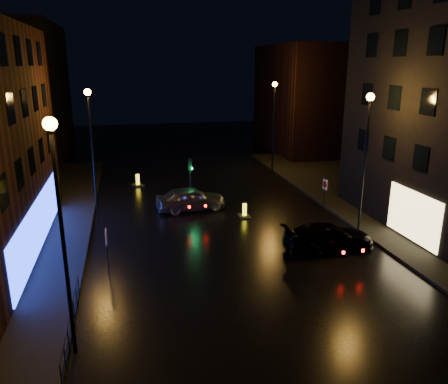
{
  "coord_description": "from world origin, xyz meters",
  "views": [
    {
      "loc": [
        -5.58,
        -16.22,
        9.91
      ],
      "look_at": [
        -0.21,
        7.34,
        2.8
      ],
      "focal_mm": 35.0,
      "sensor_mm": 36.0,
      "label": 1
    }
  ],
  "objects_px": {
    "traffic_signal": "(191,198)",
    "bollard_far": "(138,183)",
    "road_sign_right": "(325,187)",
    "bollard_near": "(244,214)",
    "dark_sedan": "(328,237)",
    "silver_hatchback": "(191,199)",
    "road_sign_left": "(106,240)"
  },
  "relations": [
    {
      "from": "silver_hatchback",
      "to": "dark_sedan",
      "type": "distance_m",
      "value": 10.63
    },
    {
      "from": "road_sign_right",
      "to": "road_sign_left",
      "type": "bearing_deg",
      "value": 18.51
    },
    {
      "from": "road_sign_right",
      "to": "bollard_near",
      "type": "bearing_deg",
      "value": -4.0
    },
    {
      "from": "silver_hatchback",
      "to": "bollard_far",
      "type": "bearing_deg",
      "value": 18.56
    },
    {
      "from": "silver_hatchback",
      "to": "bollard_near",
      "type": "bearing_deg",
      "value": -131.24
    },
    {
      "from": "dark_sedan",
      "to": "road_sign_right",
      "type": "bearing_deg",
      "value": -22.92
    },
    {
      "from": "dark_sedan",
      "to": "road_sign_right",
      "type": "height_order",
      "value": "road_sign_right"
    },
    {
      "from": "silver_hatchback",
      "to": "traffic_signal",
      "type": "bearing_deg",
      "value": -14.49
    },
    {
      "from": "silver_hatchback",
      "to": "road_sign_left",
      "type": "relative_size",
      "value": 2.17
    },
    {
      "from": "road_sign_left",
      "to": "traffic_signal",
      "type": "bearing_deg",
      "value": 61.15
    },
    {
      "from": "traffic_signal",
      "to": "bollard_near",
      "type": "xyz_separation_m",
      "value": [
        3.13,
        -3.45,
        -0.3
      ]
    },
    {
      "from": "traffic_signal",
      "to": "bollard_far",
      "type": "relative_size",
      "value": 2.62
    },
    {
      "from": "bollard_far",
      "to": "silver_hatchback",
      "type": "bearing_deg",
      "value": -86.27
    },
    {
      "from": "dark_sedan",
      "to": "bollard_near",
      "type": "xyz_separation_m",
      "value": [
        -3.08,
        6.23,
        -0.53
      ]
    },
    {
      "from": "traffic_signal",
      "to": "dark_sedan",
      "type": "distance_m",
      "value": 11.51
    },
    {
      "from": "silver_hatchback",
      "to": "road_sign_right",
      "type": "xyz_separation_m",
      "value": [
        9.11,
        -2.12,
        0.85
      ]
    },
    {
      "from": "traffic_signal",
      "to": "bollard_far",
      "type": "xyz_separation_m",
      "value": [
        -3.59,
        6.12,
        -0.29
      ]
    },
    {
      "from": "dark_sedan",
      "to": "road_sign_left",
      "type": "height_order",
      "value": "road_sign_left"
    },
    {
      "from": "bollard_near",
      "to": "dark_sedan",
      "type": "bearing_deg",
      "value": -63.47
    },
    {
      "from": "road_sign_right",
      "to": "traffic_signal",
      "type": "bearing_deg",
      "value": -25.73
    },
    {
      "from": "traffic_signal",
      "to": "road_sign_right",
      "type": "relative_size",
      "value": 1.55
    },
    {
      "from": "silver_hatchback",
      "to": "road_sign_left",
      "type": "bearing_deg",
      "value": 141.17
    },
    {
      "from": "bollard_near",
      "to": "bollard_far",
      "type": "xyz_separation_m",
      "value": [
        -6.72,
        9.57,
        0.01
      ]
    },
    {
      "from": "dark_sedan",
      "to": "road_sign_right",
      "type": "distance_m",
      "value": 7.01
    },
    {
      "from": "road_sign_left",
      "to": "road_sign_right",
      "type": "bearing_deg",
      "value": 24.93
    },
    {
      "from": "silver_hatchback",
      "to": "road_sign_left",
      "type": "xyz_separation_m",
      "value": [
        -5.43,
        -8.6,
        0.85
      ]
    },
    {
      "from": "bollard_near",
      "to": "road_sign_right",
      "type": "height_order",
      "value": "road_sign_right"
    },
    {
      "from": "dark_sedan",
      "to": "bollard_near",
      "type": "bearing_deg",
      "value": 26.62
    },
    {
      "from": "traffic_signal",
      "to": "silver_hatchback",
      "type": "xyz_separation_m",
      "value": [
        -0.16,
        -1.17,
        0.32
      ]
    },
    {
      "from": "silver_hatchback",
      "to": "bollard_near",
      "type": "xyz_separation_m",
      "value": [
        3.29,
        -2.28,
        -0.62
      ]
    },
    {
      "from": "dark_sedan",
      "to": "silver_hatchback",
      "type": "bearing_deg",
      "value": 37.15
    },
    {
      "from": "traffic_signal",
      "to": "dark_sedan",
      "type": "height_order",
      "value": "traffic_signal"
    }
  ]
}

